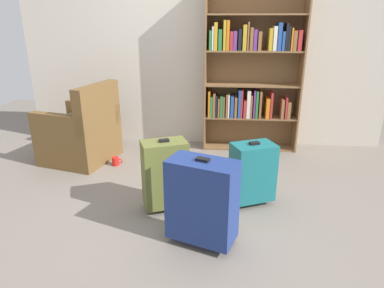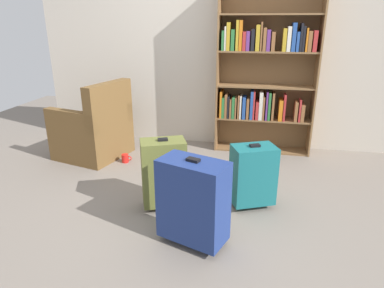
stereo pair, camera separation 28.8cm
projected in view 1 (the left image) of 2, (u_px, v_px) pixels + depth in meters
name	position (u px, v px, depth m)	size (l,w,h in m)	color
ground_plane	(192.00, 206.00, 2.99)	(7.97, 7.97, 0.00)	slate
back_wall	(204.00, 41.00, 4.18)	(4.55, 0.10, 2.60)	beige
bookshelf	(251.00, 69.00, 4.06)	(1.14, 0.29, 1.99)	brown
armchair	(82.00, 134.00, 3.88)	(0.86, 0.86, 0.90)	brown
mug	(116.00, 161.00, 3.82)	(0.12, 0.08, 0.10)	red
suitcase_teal	(252.00, 172.00, 2.94)	(0.42, 0.36, 0.58)	#19666B
suitcase_olive	(165.00, 174.00, 2.84)	(0.42, 0.34, 0.64)	brown
suitcase_navy_blue	(202.00, 200.00, 2.39)	(0.53, 0.40, 0.67)	navy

